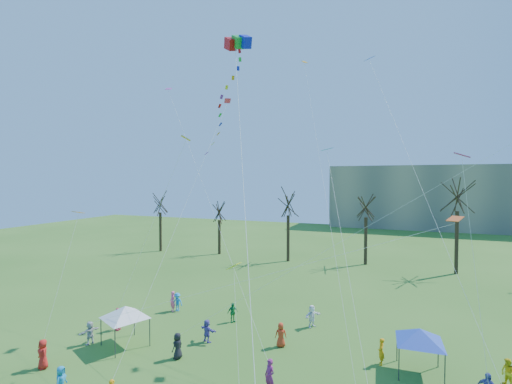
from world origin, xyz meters
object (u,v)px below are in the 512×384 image
at_px(big_box_kite, 228,103).
at_px(canopy_tent_blue, 420,335).
at_px(canopy_tent_white, 125,312).
at_px(distant_building, 463,197).

distance_m(big_box_kite, canopy_tent_blue, 19.44).
bearing_deg(canopy_tent_blue, canopy_tent_white, -169.48).
bearing_deg(distant_building, canopy_tent_white, -113.24).
bearing_deg(canopy_tent_white, big_box_kite, 28.08).
height_order(big_box_kite, canopy_tent_blue, big_box_kite).
height_order(distant_building, big_box_kite, big_box_kite).
height_order(distant_building, canopy_tent_white, distant_building).
xyz_separation_m(canopy_tent_white, canopy_tent_blue, (19.04, 3.54, -0.05)).
bearing_deg(canopy_tent_white, distant_building, 66.76).
xyz_separation_m(distant_building, canopy_tent_blue, (-13.51, -72.25, -5.16)).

